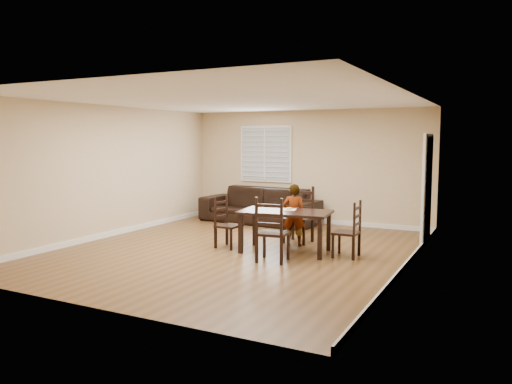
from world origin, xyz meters
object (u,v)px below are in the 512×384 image
chair_near (301,216)px  sofa (259,205)px  chair_left (224,224)px  donut (289,208)px  chair_far (270,233)px  chair_right (353,232)px  dining_table (285,216)px  child (294,215)px

chair_near → sofa: size_ratio=0.38×
chair_left → donut: chair_left is taller
chair_far → chair_right: bearing=-145.3°
dining_table → chair_far: 0.87m
chair_left → sofa: bearing=17.4°
chair_left → chair_near: bearing=-39.4°
chair_right → chair_near: bearing=-124.9°
chair_near → donut: chair_near is taller
dining_table → donut: size_ratio=16.28×
chair_near → chair_right: (1.30, -0.88, -0.06)m
chair_far → child: child is taller
chair_far → chair_left: bearing=-36.3°
chair_left → chair_right: 2.41m
chair_near → chair_left: size_ratio=1.15×
chair_far → donut: 1.07m
sofa → chair_far: bearing=-55.7°
chair_near → child: bearing=-82.5°
chair_left → chair_right: bearing=-79.5°
dining_table → donut: donut is taller
chair_far → chair_right: size_ratio=1.11×
chair_near → chair_left: 1.58m
chair_left → child: (1.12, 0.70, 0.16)m
dining_table → chair_near: (-0.10, 1.02, -0.16)m
chair_far → child: bearing=-90.1°
chair_near → child: size_ratio=0.93×
chair_near → sofa: chair_near is taller
sofa → chair_right: bearing=-34.3°
chair_near → donut: (0.10, -0.84, 0.27)m
chair_right → child: (-1.27, 0.43, 0.15)m
chair_left → donut: size_ratio=9.19×
dining_table → sofa: bearing=117.8°
chair_left → donut: (1.19, 0.31, 0.34)m
chair_far → chair_left: chair_far is taller
child → donut: size_ratio=11.39×
donut → chair_near: bearing=96.9°
child → donut: (0.07, -0.39, 0.18)m
chair_left → sofa: chair_left is taller
chair_near → child: child is taller
chair_right → child: size_ratio=0.83×
sofa → child: bearing=-44.3°
dining_table → chair_left: size_ratio=1.77×
chair_far → child: 1.43m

